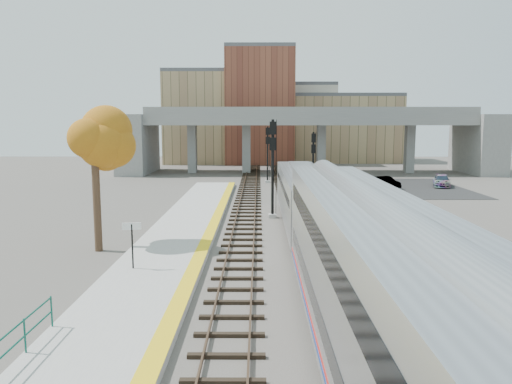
# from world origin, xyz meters

# --- Properties ---
(ground) EXTENTS (160.00, 160.00, 0.00)m
(ground) POSITION_xyz_m (0.00, 0.00, 0.00)
(ground) COLOR #47423D
(ground) RESTS_ON ground
(platform) EXTENTS (4.50, 60.00, 0.35)m
(platform) POSITION_xyz_m (-7.25, 0.00, 0.17)
(platform) COLOR #9E9E99
(platform) RESTS_ON ground
(yellow_strip) EXTENTS (0.70, 60.00, 0.01)m
(yellow_strip) POSITION_xyz_m (-5.35, 0.00, 0.35)
(yellow_strip) COLOR yellow
(yellow_strip) RESTS_ON platform
(tracks) EXTENTS (10.70, 95.00, 0.25)m
(tracks) POSITION_xyz_m (0.93, 12.50, 0.08)
(tracks) COLOR black
(tracks) RESTS_ON ground
(overpass) EXTENTS (54.00, 12.00, 9.50)m
(overpass) POSITION_xyz_m (4.92, 45.00, 5.81)
(overpass) COLOR slate
(overpass) RESTS_ON ground
(buildings_far) EXTENTS (43.00, 21.00, 20.60)m
(buildings_far) POSITION_xyz_m (1.26, 66.57, 7.88)
(buildings_far) COLOR tan
(buildings_far) RESTS_ON ground
(parking_lot) EXTENTS (14.00, 18.00, 0.04)m
(parking_lot) POSITION_xyz_m (14.00, 28.00, 0.02)
(parking_lot) COLOR black
(parking_lot) RESTS_ON ground
(locomotive) EXTENTS (3.02, 19.05, 4.10)m
(locomotive) POSITION_xyz_m (1.00, 6.30, 2.28)
(locomotive) COLOR #A8AAB2
(locomotive) RESTS_ON ground
(coach) EXTENTS (3.03, 25.00, 5.00)m
(coach) POSITION_xyz_m (1.00, -16.30, 2.80)
(coach) COLOR #A8AAB2
(coach) RESTS_ON ground
(signal_mast_near) EXTENTS (0.60, 0.64, 7.65)m
(signal_mast_near) POSITION_xyz_m (-1.10, 9.80, 3.90)
(signal_mast_near) COLOR #9E9E99
(signal_mast_near) RESTS_ON ground
(signal_mast_mid) EXTENTS (0.60, 0.64, 6.52)m
(signal_mast_mid) POSITION_xyz_m (3.00, 18.77, 3.13)
(signal_mast_mid) COLOR #9E9E99
(signal_mast_mid) RESTS_ON ground
(signal_mast_far) EXTENTS (0.60, 0.64, 6.91)m
(signal_mast_far) POSITION_xyz_m (-1.10, 32.50, 3.41)
(signal_mast_far) COLOR #9E9E99
(signal_mast_far) RESTS_ON ground
(station_sign) EXTENTS (0.90, 0.17, 2.27)m
(station_sign) POSITION_xyz_m (-8.32, -4.99, 1.98)
(station_sign) COLOR black
(station_sign) RESTS_ON platform
(tree) EXTENTS (3.60, 3.60, 8.46)m
(tree) POSITION_xyz_m (-11.49, -0.34, 6.28)
(tree) COLOR #382619
(tree) RESTS_ON ground
(car_a) EXTENTS (2.04, 3.45, 1.10)m
(car_a) POSITION_xyz_m (10.25, 22.61, 0.59)
(car_a) COLOR #99999E
(car_a) RESTS_ON parking_lot
(car_b) EXTENTS (2.86, 4.13, 1.29)m
(car_b) POSITION_xyz_m (12.21, 27.56, 0.68)
(car_b) COLOR #99999E
(car_b) RESTS_ON parking_lot
(car_c) EXTENTS (3.13, 4.88, 1.32)m
(car_c) POSITION_xyz_m (18.99, 28.74, 0.70)
(car_c) COLOR #99999E
(car_c) RESTS_ON parking_lot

